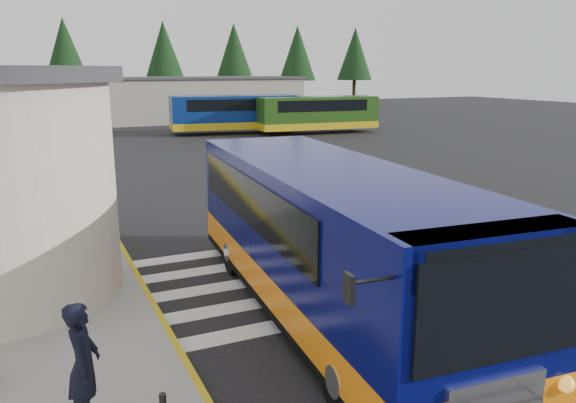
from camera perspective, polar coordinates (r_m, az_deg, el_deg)
name	(u,v)px	position (r m, az deg, el deg)	size (l,w,h in m)	color
ground	(299,262)	(14.67, 1.12, -6.18)	(140.00, 140.00, 0.00)	black
curb_strip	(115,237)	(17.24, -17.13, -3.52)	(0.12, 34.00, 0.16)	gold
crosswalk	(295,275)	(13.79, 0.69, -7.45)	(8.00, 5.35, 0.01)	silver
depot_building	(164,99)	(55.83, -12.46, 10.10)	(26.40, 8.40, 4.20)	gray
tree_line	(148,51)	(63.68, -14.04, 14.58)	(58.40, 4.40, 10.00)	black
transit_bus	(329,244)	(11.33, 4.18, -4.37)	(4.15, 10.98, 3.05)	#060A50
pedestrian_a	(84,365)	(8.25, -20.05, -15.35)	(0.65, 0.43, 1.79)	black
far_bus_a	(234,112)	(44.52, -5.51, 9.02)	(10.04, 4.02, 2.52)	navy
far_bus_b	(317,113)	(44.44, 2.95, 8.99)	(9.66, 3.35, 2.45)	#1F4412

